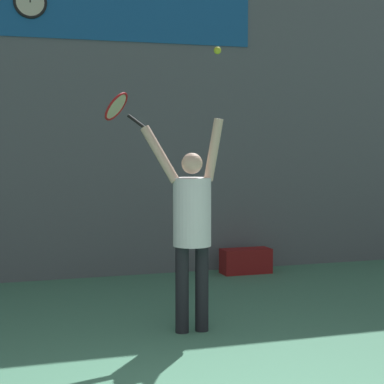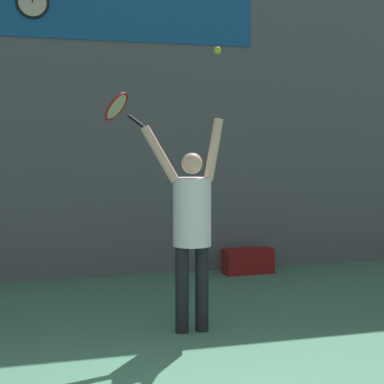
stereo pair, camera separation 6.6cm
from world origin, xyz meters
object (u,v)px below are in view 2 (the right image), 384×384
tennis_player (192,221)px  tennis_racket (118,108)px  tennis_ball (217,50)px  scoreboard_clock (32,2)px  equipment_bag (248,261)px

tennis_player → tennis_racket: 1.31m
tennis_player → tennis_ball: tennis_ball is taller
scoreboard_clock → tennis_racket: 3.03m
tennis_ball → tennis_racket: bearing=153.0°
tennis_player → equipment_bag: bearing=57.6°
tennis_player → tennis_ball: bearing=-18.1°
scoreboard_clock → equipment_bag: scoreboard_clock is taller
scoreboard_clock → equipment_bag: size_ratio=0.62×
scoreboard_clock → tennis_player: scoreboard_clock is taller
equipment_bag → tennis_player: bearing=-122.4°
tennis_player → tennis_ball: 1.64m
tennis_racket → equipment_bag: size_ratio=0.62×
tennis_ball → scoreboard_clock: bearing=115.4°
tennis_racket → scoreboard_clock: bearing=102.5°
tennis_ball → equipment_bag: size_ratio=0.10×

